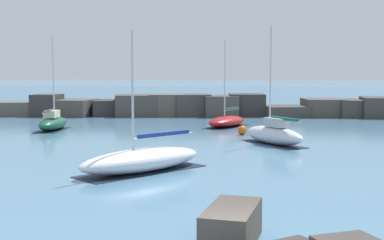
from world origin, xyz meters
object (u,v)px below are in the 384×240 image
(sailboat_moored_0, at_px, (274,134))
(sailboat_moored_4, at_px, (53,123))
(sailboat_moored_5, at_px, (227,121))
(mooring_buoy_orange_near, at_px, (242,130))
(sailboat_moored_1, at_px, (142,160))

(sailboat_moored_0, relative_size, sailboat_moored_4, 1.03)
(sailboat_moored_5, height_order, mooring_buoy_orange_near, sailboat_moored_5)
(sailboat_moored_0, bearing_deg, mooring_buoy_orange_near, 109.63)
(sailboat_moored_1, distance_m, sailboat_moored_4, 22.07)
(sailboat_moored_1, xyz_separation_m, sailboat_moored_5, (4.99, 22.81, -0.09))
(sailboat_moored_0, height_order, mooring_buoy_orange_near, sailboat_moored_0)
(mooring_buoy_orange_near, bearing_deg, sailboat_moored_5, 100.26)
(sailboat_moored_0, xyz_separation_m, sailboat_moored_4, (-18.80, 8.44, -0.07))
(sailboat_moored_0, xyz_separation_m, sailboat_moored_1, (-8.13, -10.89, -0.12))
(sailboat_moored_1, height_order, sailboat_moored_4, sailboat_moored_4)
(sailboat_moored_0, xyz_separation_m, mooring_buoy_orange_near, (-2.01, 5.63, -0.36))
(sailboat_moored_0, xyz_separation_m, sailboat_moored_5, (-3.15, 11.93, -0.21))
(sailboat_moored_0, relative_size, mooring_buoy_orange_near, 8.91)
(sailboat_moored_0, bearing_deg, sailboat_moored_5, 104.78)
(sailboat_moored_5, bearing_deg, sailboat_moored_0, -75.22)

